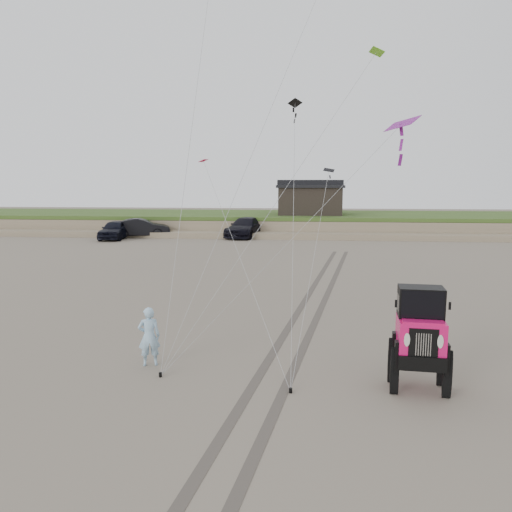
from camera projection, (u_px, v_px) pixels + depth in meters
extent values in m
plane|color=#6B6054|center=(244.00, 370.00, 13.17)|extent=(160.00, 160.00, 0.00)
cube|color=#7A6B54|center=(290.00, 224.00, 50.46)|extent=(160.00, 12.00, 1.40)
cube|color=#2D4719|center=(290.00, 215.00, 50.34)|extent=(160.00, 12.00, 0.35)
cube|color=#7A6B54|center=(287.00, 235.00, 44.13)|extent=(160.00, 3.50, 0.50)
cube|color=black|center=(310.00, 201.00, 48.94)|extent=(6.00, 5.00, 2.60)
cube|color=black|center=(310.00, 186.00, 48.73)|extent=(6.40, 5.40, 0.25)
cube|color=black|center=(310.00, 182.00, 48.67)|extent=(6.40, 1.20, 0.50)
imported|color=black|center=(115.00, 230.00, 42.92)|extent=(2.16, 4.87, 1.63)
imported|color=black|center=(141.00, 228.00, 44.21)|extent=(5.34, 3.03, 1.67)
imported|color=black|center=(246.00, 227.00, 44.41)|extent=(3.75, 6.38, 1.74)
imported|color=#97D3E9|center=(149.00, 336.00, 13.39)|extent=(0.68, 0.55, 1.62)
cube|color=#72D726|center=(377.00, 52.00, 19.12)|extent=(0.54, 0.81, 0.25)
cube|color=#7B177F|center=(402.00, 124.00, 20.14)|extent=(1.44, 1.55, 0.62)
cube|color=#E01C4D|center=(203.00, 161.00, 21.08)|extent=(0.37, 0.50, 0.13)
cube|color=black|center=(295.00, 103.00, 18.20)|extent=(0.55, 0.59, 0.28)
cube|color=black|center=(329.00, 170.00, 18.52)|extent=(0.44, 0.29, 0.18)
cylinder|color=black|center=(160.00, 375.00, 12.69)|extent=(0.08, 0.08, 0.12)
cylinder|color=black|center=(291.00, 390.00, 11.73)|extent=(0.08, 0.08, 0.12)
cube|color=#4C443D|center=(305.00, 300.00, 20.89)|extent=(4.42, 29.74, 0.01)
cube|color=#4C443D|center=(324.00, 301.00, 20.81)|extent=(4.42, 29.74, 0.01)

